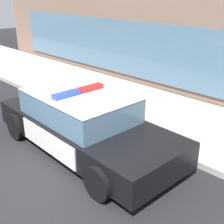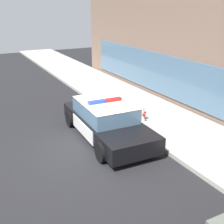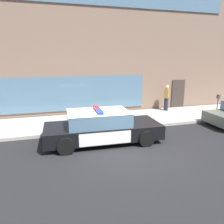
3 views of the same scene
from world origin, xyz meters
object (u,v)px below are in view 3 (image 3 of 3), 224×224
at_px(police_cruiser, 102,127).
at_px(pedestrian_on_sidewalk, 166,98).
at_px(fire_hydrant, 85,120).
at_px(parking_meter, 218,101).

relative_size(police_cruiser, pedestrian_on_sidewalk, 2.94).
xyz_separation_m(police_cruiser, fire_hydrant, (-0.41, 1.93, -0.18)).
height_order(police_cruiser, parking_meter, police_cruiser).
relative_size(police_cruiser, parking_meter, 3.76).
distance_m(fire_hydrant, parking_meter, 7.98).
height_order(fire_hydrant, parking_meter, parking_meter).
distance_m(fire_hydrant, pedestrian_on_sidewalk, 6.20).
bearing_deg(police_cruiser, fire_hydrant, 103.97).
distance_m(police_cruiser, pedestrian_on_sidewalk, 6.73).
bearing_deg(fire_hydrant, parking_meter, -1.87).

